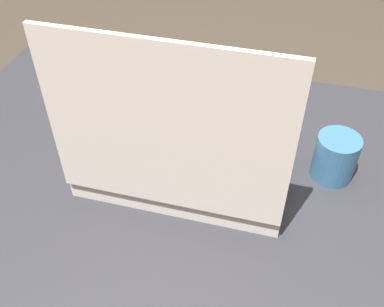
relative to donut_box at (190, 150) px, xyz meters
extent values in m
cube|color=#2D2D33|center=(-0.02, 0.00, -0.08)|extent=(1.11, 0.74, 0.03)
cylinder|color=#2D2D33|center=(0.49, -0.32, -0.43)|extent=(0.06, 0.06, 0.68)
cube|color=silver|center=(0.01, -0.04, -0.06)|extent=(0.36, 0.28, 0.01)
cube|color=silver|center=(0.01, -0.18, -0.04)|extent=(0.36, 0.01, 0.03)
cube|color=silver|center=(0.01, 0.10, -0.04)|extent=(0.36, 0.01, 0.03)
cube|color=silver|center=(-0.17, -0.04, -0.04)|extent=(0.01, 0.28, 0.03)
cube|color=silver|center=(0.18, -0.04, -0.04)|extent=(0.01, 0.28, 0.03)
cube|color=silver|center=(0.01, 0.11, 0.12)|extent=(0.36, 0.01, 0.29)
ellipsoid|color=white|center=(-0.12, -0.10, -0.03)|extent=(0.08, 0.08, 0.04)
torus|color=white|center=(-0.04, -0.10, -0.04)|extent=(0.08, 0.08, 0.02)
ellipsoid|color=#381E11|center=(0.05, -0.10, -0.04)|extent=(0.08, 0.08, 0.04)
torus|color=#B77A38|center=(0.14, -0.10, -0.04)|extent=(0.08, 0.08, 0.02)
ellipsoid|color=#9E6633|center=(-0.12, 0.03, -0.03)|extent=(0.08, 0.08, 0.04)
torus|color=pink|center=(-0.04, 0.03, -0.04)|extent=(0.08, 0.08, 0.02)
ellipsoid|color=#381E11|center=(0.05, 0.02, -0.04)|extent=(0.08, 0.08, 0.04)
torus|color=#9E6633|center=(0.13, 0.03, -0.04)|extent=(0.08, 0.08, 0.02)
cylinder|color=teal|center=(-0.25, -0.07, -0.02)|extent=(0.08, 0.08, 0.09)
cylinder|color=black|center=(-0.25, -0.07, 0.02)|extent=(0.06, 0.06, 0.01)
camera|label=1|loc=(-0.15, 0.56, 0.53)|focal=42.00mm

